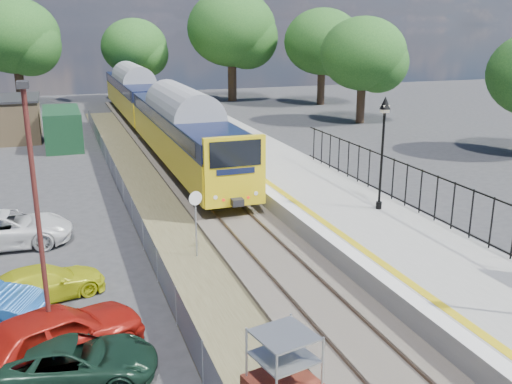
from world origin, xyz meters
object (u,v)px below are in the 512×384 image
car_green (71,362)px  car_white (5,229)px  car_yellow (44,283)px  train (153,106)px  brick_plinth (284,380)px  victorian_lamp_north (384,127)px  car_red (56,335)px  speed_sign (196,214)px  carpark_lamp (37,211)px

car_green → car_white: (-2.02, 9.99, 0.12)m
car_green → car_yellow: size_ratio=1.10×
train → brick_plinth: 33.18m
victorian_lamp_north → train: size_ratio=0.11×
car_green → car_red: 1.09m
brick_plinth → car_yellow: 9.15m
speed_sign → car_yellow: speed_sign is taller
brick_plinth → car_white: brick_plinth is taller
victorian_lamp_north → car_white: size_ratio=0.94×
train → car_green: bearing=-103.3°
car_red → car_green: bearing=172.4°
car_red → car_yellow: (-0.31, 3.79, -0.22)m
speed_sign → car_green: (-4.59, -6.40, -1.14)m
victorian_lamp_north → car_green: victorian_lamp_north is taller
victorian_lamp_north → car_red: victorian_lamp_north is taller
brick_plinth → carpark_lamp: (-4.59, 4.09, 2.95)m
carpark_lamp → car_green: carpark_lamp is taller
victorian_lamp_north → train: bearing=102.9°
speed_sign → car_red: bearing=-146.1°
car_red → car_yellow: 3.81m
victorian_lamp_north → brick_plinth: bearing=-129.9°
victorian_lamp_north → car_yellow: (-13.00, -2.04, -3.77)m
victorian_lamp_north → car_green: bearing=-151.1°
car_yellow → carpark_lamp: bearing=169.0°
speed_sign → carpark_lamp: bearing=-147.3°
brick_plinth → car_red: bearing=138.3°
car_red → car_yellow: size_ratio=1.21×
car_white → victorian_lamp_north: bearing=-99.1°
train → carpark_lamp: bearing=-104.6°
victorian_lamp_north → car_red: 14.41m
car_white → brick_plinth: bearing=-151.3°
speed_sign → car_green: speed_sign is taller
victorian_lamp_north → car_yellow: size_ratio=1.25×
speed_sign → car_yellow: bearing=-176.8°
brick_plinth → car_green: (-4.17, 2.96, -0.48)m
car_yellow → car_white: bearing=1.3°
speed_sign → car_yellow: 5.56m
speed_sign → car_red: size_ratio=0.57×
victorian_lamp_north → car_green: (-12.39, -6.85, -3.74)m
speed_sign → car_red: speed_sign is taller
victorian_lamp_north → carpark_lamp: (-12.81, -5.72, -0.31)m
brick_plinth → speed_sign: size_ratio=0.85×
train → carpark_lamp: 29.93m
speed_sign → car_white: bearing=137.8°
car_white → carpark_lamp: bearing=-166.6°
car_green → car_red: bearing=26.4°
train → car_green: size_ratio=10.15×
train → car_yellow: train is taller
victorian_lamp_north → carpark_lamp: carpark_lamp is taller
train → car_green: 30.94m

